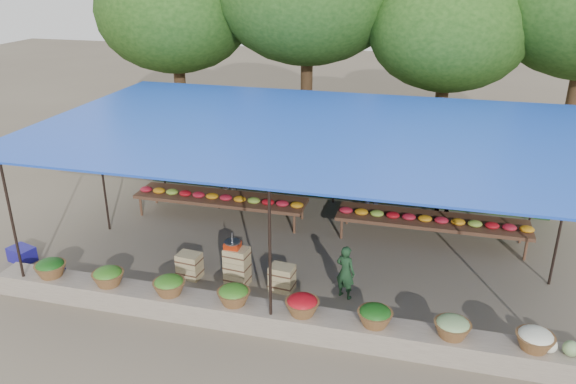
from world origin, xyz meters
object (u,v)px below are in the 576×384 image
(vendor_seated, at_px, (345,272))
(blue_crate_back, at_px, (22,254))
(weighing_scale, at_px, (232,244))
(blue_crate_front, at_px, (51,277))
(crate_counter, at_px, (236,269))

(vendor_seated, distance_m, blue_crate_back, 6.78)
(vendor_seated, height_order, blue_crate_back, vendor_seated)
(weighing_scale, distance_m, blue_crate_back, 4.65)
(vendor_seated, bearing_deg, blue_crate_back, 26.27)
(weighing_scale, relative_size, blue_crate_front, 0.71)
(weighing_scale, bearing_deg, blue_crate_back, -176.34)
(vendor_seated, bearing_deg, weighing_scale, 24.95)
(crate_counter, bearing_deg, blue_crate_back, -176.38)
(crate_counter, xyz_separation_m, blue_crate_back, (-4.64, -0.29, -0.16))
(crate_counter, xyz_separation_m, blue_crate_front, (-3.49, -0.90, -0.17))
(crate_counter, bearing_deg, weighing_scale, 180.00)
(weighing_scale, relative_size, blue_crate_back, 0.64)
(vendor_seated, bearing_deg, blue_crate_front, 33.01)
(crate_counter, height_order, vendor_seated, vendor_seated)
(blue_crate_front, xyz_separation_m, blue_crate_back, (-1.15, 0.61, 0.02))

